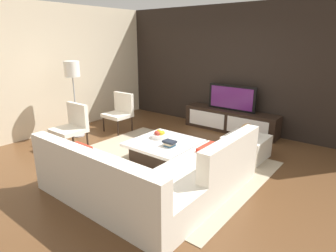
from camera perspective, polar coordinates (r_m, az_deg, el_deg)
name	(u,v)px	position (r m, az deg, el deg)	size (l,w,h in m)	color
ground_plane	(165,165)	(4.91, -0.64, -7.85)	(14.00, 14.00, 0.00)	brown
feature_wall_back	(240,69)	(6.80, 14.05, 10.96)	(6.40, 0.12, 2.80)	black
side_wall_left	(61,69)	(7.06, -20.59, 10.60)	(0.12, 5.20, 2.80)	beige
area_rug	(160,164)	(4.96, -1.54, -7.49)	(3.32, 2.68, 0.01)	tan
media_console	(230,121)	(6.74, 12.27, 1.04)	(2.19, 0.46, 0.50)	black
television	(232,98)	(6.62, 12.56, 5.50)	(1.13, 0.06, 0.57)	black
sectional_couch	(151,178)	(3.88, -3.33, -10.36)	(2.31, 2.27, 0.82)	silver
coffee_table	(164,151)	(4.96, -0.82, -5.05)	(1.06, 1.06, 0.38)	black
accent_chair_near	(73,124)	(5.81, -18.46, 0.41)	(0.57, 0.54, 0.87)	black
floor_lamp	(72,74)	(6.36, -18.52, 9.81)	(0.31, 0.31, 1.62)	#A5A5AA
ottoman	(246,147)	(5.35, 15.24, -4.01)	(0.70, 0.70, 0.40)	silver
fruit_bowl	(159,135)	(5.06, -1.72, -1.77)	(0.28, 0.28, 0.14)	silver
accent_chair_far	(120,110)	(6.69, -9.49, 3.21)	(0.57, 0.51, 0.87)	black
decorative_ball	(247,130)	(5.24, 15.51, -0.77)	(0.23, 0.23, 0.23)	#AD8451
book_stack	(169,143)	(4.66, 0.30, -3.46)	(0.21, 0.16, 0.10)	#2D516B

